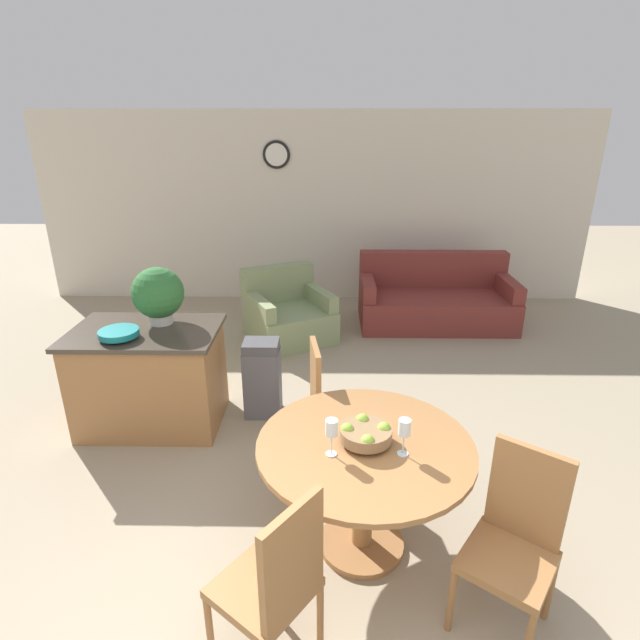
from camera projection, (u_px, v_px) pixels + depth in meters
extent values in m
cube|color=beige|center=(315.00, 209.00, 7.26)|extent=(8.00, 0.06, 2.70)
cylinder|color=black|center=(276.00, 155.00, 6.96)|extent=(0.38, 0.02, 0.38)
cylinder|color=white|center=(276.00, 155.00, 6.94)|extent=(0.31, 0.01, 0.31)
cylinder|color=#9E6B3D|center=(361.00, 543.00, 3.16)|extent=(0.53, 0.53, 0.04)
cylinder|color=#9E6B3D|center=(363.00, 496.00, 3.02)|extent=(0.13, 0.13, 0.70)
cylinder|color=#9E6B3D|center=(365.00, 445.00, 2.89)|extent=(1.27, 1.27, 0.03)
cylinder|color=#9E6B3D|center=(209.00, 628.00, 2.42)|extent=(0.04, 0.04, 0.41)
cylinder|color=#9E6B3D|center=(264.00, 576.00, 2.71)|extent=(0.04, 0.04, 0.41)
cylinder|color=#9E6B3D|center=(320.00, 616.00, 2.49)|extent=(0.04, 0.04, 0.41)
cube|color=#9E6B3D|center=(264.00, 588.00, 2.37)|extent=(0.59, 0.59, 0.05)
cube|color=#9E6B3D|center=(293.00, 560.00, 2.15)|extent=(0.26, 0.33, 0.55)
cylinder|color=#9E6B3D|center=(451.00, 601.00, 2.57)|extent=(0.04, 0.04, 0.41)
cylinder|color=#9E6B3D|center=(550.00, 589.00, 2.63)|extent=(0.04, 0.04, 0.41)
cylinder|color=#9E6B3D|center=(479.00, 553.00, 2.85)|extent=(0.04, 0.04, 0.41)
cube|color=#9E6B3D|center=(507.00, 561.00, 2.51)|extent=(0.59, 0.59, 0.05)
cube|color=#9E6B3D|center=(528.00, 493.00, 2.54)|extent=(0.33, 0.26, 0.55)
cylinder|color=#9E6B3D|center=(359.00, 423.00, 4.09)|extent=(0.04, 0.04, 0.41)
cylinder|color=#9E6B3D|center=(369.00, 452.00, 3.74)|extent=(0.04, 0.04, 0.41)
cylinder|color=#9E6B3D|center=(313.00, 427.00, 4.05)|extent=(0.04, 0.04, 0.41)
cylinder|color=#9E6B3D|center=(318.00, 456.00, 3.69)|extent=(0.04, 0.04, 0.41)
cube|color=#9E6B3D|center=(340.00, 413.00, 3.81)|extent=(0.47, 0.47, 0.05)
cube|color=#9E6B3D|center=(315.00, 380.00, 3.68)|extent=(0.09, 0.39, 0.55)
cylinder|color=olive|center=(365.00, 441.00, 2.88)|extent=(0.11, 0.11, 0.03)
cylinder|color=olive|center=(366.00, 434.00, 2.86)|extent=(0.30, 0.30, 0.07)
sphere|color=#8CB738|center=(384.00, 429.00, 2.87)|extent=(0.08, 0.08, 0.08)
sphere|color=#8CB738|center=(362.00, 420.00, 2.95)|extent=(0.08, 0.08, 0.08)
sphere|color=#8CB738|center=(347.00, 430.00, 2.86)|extent=(0.08, 0.08, 0.08)
sphere|color=#8CB738|center=(368.00, 442.00, 2.75)|extent=(0.08, 0.08, 0.08)
cylinder|color=silver|center=(331.00, 454.00, 2.78)|extent=(0.06, 0.06, 0.01)
cylinder|color=silver|center=(331.00, 444.00, 2.76)|extent=(0.01, 0.01, 0.12)
cylinder|color=silver|center=(332.00, 427.00, 2.72)|extent=(0.07, 0.07, 0.09)
cylinder|color=silver|center=(403.00, 454.00, 2.79)|extent=(0.06, 0.06, 0.01)
cylinder|color=silver|center=(403.00, 444.00, 2.76)|extent=(0.01, 0.01, 0.12)
cylinder|color=silver|center=(405.00, 427.00, 2.72)|extent=(0.07, 0.07, 0.09)
cube|color=#9E6B3D|center=(151.00, 379.00, 4.33)|extent=(1.17, 0.76, 0.85)
cube|color=#42382D|center=(144.00, 332.00, 4.17)|extent=(1.23, 0.82, 0.04)
cylinder|color=#147A7F|center=(119.00, 337.00, 3.99)|extent=(0.11, 0.11, 0.02)
cylinder|color=#147A7F|center=(119.00, 333.00, 3.97)|extent=(0.31, 0.31, 0.05)
cylinder|color=beige|center=(161.00, 317.00, 4.29)|extent=(0.20, 0.20, 0.11)
sphere|color=#2D6B33|center=(158.00, 293.00, 4.21)|extent=(0.44, 0.44, 0.44)
cube|color=#56565B|center=(263.00, 382.00, 4.51)|extent=(0.32, 0.27, 0.64)
cube|color=#49494E|center=(261.00, 346.00, 4.38)|extent=(0.31, 0.26, 0.09)
cube|color=maroon|center=(435.00, 309.00, 6.62)|extent=(1.99, 0.98, 0.42)
cube|color=maroon|center=(432.00, 269.00, 6.81)|extent=(1.98, 0.22, 0.48)
cube|color=maroon|center=(367.00, 301.00, 6.59)|extent=(0.16, 0.90, 0.64)
cube|color=maroon|center=(505.00, 302.00, 6.56)|extent=(0.16, 0.90, 0.64)
cube|color=gray|center=(290.00, 324.00, 6.16)|extent=(1.24, 1.25, 0.40)
cube|color=gray|center=(278.00, 283.00, 6.31)|extent=(0.91, 0.61, 0.45)
cube|color=gray|center=(259.00, 321.00, 5.96)|extent=(0.51, 0.81, 0.60)
cube|color=gray|center=(318.00, 311.00, 6.29)|extent=(0.51, 0.81, 0.60)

